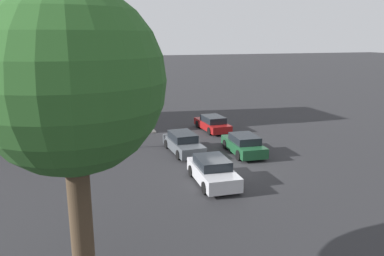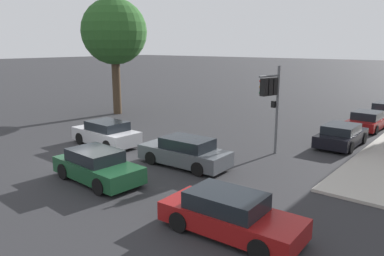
% 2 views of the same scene
% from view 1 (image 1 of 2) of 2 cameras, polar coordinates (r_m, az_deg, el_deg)
% --- Properties ---
extents(ground_plane, '(300.00, 300.00, 0.00)m').
position_cam_1_polar(ground_plane, '(23.89, 6.04, -6.14)').
color(ground_plane, '#28282B').
extents(street_tree, '(5.39, 5.39, 9.57)m').
position_cam_1_polar(street_tree, '(11.08, -18.03, 6.48)').
color(street_tree, '#423323').
rests_on(street_tree, ground_plane).
extents(traffic_signal, '(0.63, 1.70, 4.74)m').
position_cam_1_polar(traffic_signal, '(27.57, -11.18, 3.60)').
color(traffic_signal, '#515456').
rests_on(traffic_signal, ground_plane).
extents(crossing_car_0, '(4.40, 2.13, 1.45)m').
position_cam_1_polar(crossing_car_0, '(21.28, 3.18, -6.61)').
color(crossing_car_0, '#B7B7BC').
rests_on(crossing_car_0, ground_plane).
extents(crossing_car_1, '(4.65, 2.00, 1.43)m').
position_cam_1_polar(crossing_car_1, '(26.80, -1.34, -2.33)').
color(crossing_car_1, '#4C5156').
rests_on(crossing_car_1, ground_plane).
extents(crossing_car_2, '(4.45, 2.15, 1.39)m').
position_cam_1_polar(crossing_car_2, '(26.75, 7.88, -2.51)').
color(crossing_car_2, '#194728').
rests_on(crossing_car_2, ground_plane).
extents(crossing_car_3, '(4.57, 2.03, 1.33)m').
position_cam_1_polar(crossing_car_3, '(33.11, 3.14, 0.69)').
color(crossing_car_3, maroon).
rests_on(crossing_car_3, ground_plane).
extents(parked_car_0, '(2.04, 4.30, 1.29)m').
position_cam_1_polar(parked_car_0, '(30.40, -19.68, -1.31)').
color(parked_car_0, black).
rests_on(parked_car_0, ground_plane).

